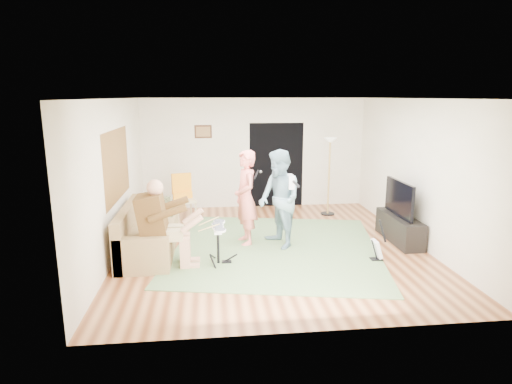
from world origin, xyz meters
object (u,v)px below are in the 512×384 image
(tv_cabinet, at_px, (399,228))
(torchiere_lamp, at_px, (329,163))
(dining_chair, at_px, (185,205))
(singer, at_px, (246,198))
(guitarist, at_px, (279,199))
(television, at_px, (399,198))
(drum_kit, at_px, (218,246))
(guitar_spare, at_px, (377,249))
(sofa, at_px, (144,238))

(tv_cabinet, bearing_deg, torchiere_lamp, 112.98)
(torchiere_lamp, distance_m, dining_chair, 3.45)
(singer, distance_m, tv_cabinet, 3.03)
(torchiere_lamp, height_order, dining_chair, torchiere_lamp)
(guitarist, relative_size, television, 1.62)
(drum_kit, distance_m, tv_cabinet, 3.59)
(singer, xyz_separation_m, guitar_spare, (2.15, -1.11, -0.68))
(drum_kit, bearing_deg, tv_cabinet, 12.57)
(guitarist, bearing_deg, dining_chair, -153.83)
(singer, distance_m, torchiere_lamp, 2.81)
(guitar_spare, height_order, torchiere_lamp, torchiere_lamp)
(tv_cabinet, height_order, television, television)
(drum_kit, bearing_deg, guitar_spare, -2.90)
(television, bearing_deg, tv_cabinet, 0.00)
(dining_chair, bearing_deg, guitarist, -62.81)
(singer, height_order, guitarist, guitarist)
(guitarist, height_order, television, guitarist)
(singer, xyz_separation_m, dining_chair, (-1.23, 1.59, -0.51))
(television, bearing_deg, guitarist, -178.70)
(guitarist, bearing_deg, drum_kit, -76.11)
(sofa, relative_size, drum_kit, 3.05)
(guitarist, bearing_deg, singer, -130.87)
(guitarist, distance_m, tv_cabinet, 2.45)
(guitarist, height_order, tv_cabinet, guitarist)
(sofa, distance_m, drum_kit, 1.45)
(drum_kit, bearing_deg, dining_chair, 104.96)
(guitar_spare, relative_size, dining_chair, 0.68)
(sofa, distance_m, guitarist, 2.51)
(torchiere_lamp, bearing_deg, tv_cabinet, -67.02)
(television, bearing_deg, dining_chair, 156.76)
(sofa, height_order, guitarist, guitarist)
(sofa, bearing_deg, dining_chair, 72.21)
(drum_kit, relative_size, singer, 0.39)
(sofa, bearing_deg, singer, 9.86)
(dining_chair, distance_m, television, 4.52)
(torchiere_lamp, height_order, television, torchiere_lamp)
(guitar_spare, distance_m, dining_chair, 4.32)
(singer, bearing_deg, tv_cabinet, 74.37)
(guitar_spare, bearing_deg, tv_cabinet, 48.65)
(dining_chair, height_order, tv_cabinet, dining_chair)
(singer, relative_size, torchiere_lamp, 0.98)
(torchiere_lamp, bearing_deg, drum_kit, -133.43)
(sofa, xyz_separation_m, guitarist, (2.43, 0.08, 0.62))
(sofa, distance_m, guitar_spare, 4.07)
(tv_cabinet, bearing_deg, singer, 176.34)
(drum_kit, distance_m, singer, 1.26)
(singer, bearing_deg, sofa, -92.12)
(guitarist, relative_size, tv_cabinet, 1.29)
(sofa, distance_m, television, 4.78)
(singer, distance_m, guitar_spare, 2.51)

